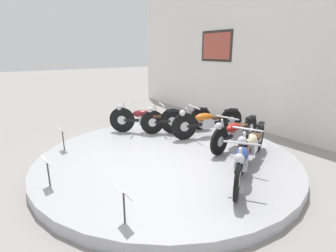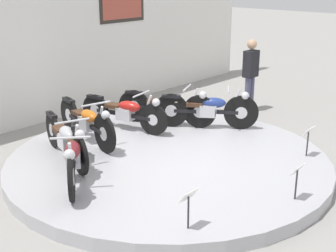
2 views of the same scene
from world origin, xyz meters
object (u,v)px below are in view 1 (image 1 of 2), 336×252
(motorcycle_maroon, at_px, (146,118))
(motorcycle_orange, at_px, (207,121))
(info_placard_front_left, at_px, (63,134))
(motorcycle_red, at_px, (235,131))
(info_placard_front_centre, at_px, (47,165))
(motorcycle_silver, at_px, (176,118))
(motorcycle_cream, at_px, (251,144))
(motorcycle_blue, at_px, (242,158))
(info_placard_front_right, at_px, (124,197))

(motorcycle_maroon, height_order, motorcycle_orange, same)
(motorcycle_orange, relative_size, info_placard_front_left, 3.89)
(motorcycle_red, xyz_separation_m, info_placard_front_centre, (-0.46, -3.82, -0.00))
(motorcycle_silver, distance_m, motorcycle_cream, 2.46)
(motorcycle_blue, bearing_deg, motorcycle_red, 135.56)
(motorcycle_silver, height_order, info_placard_front_left, motorcycle_silver)
(motorcycle_blue, distance_m, info_placard_front_left, 3.79)
(motorcycle_maroon, height_order, motorcycle_blue, motorcycle_maroon)
(motorcycle_red, height_order, info_placard_front_left, motorcycle_red)
(motorcycle_maroon, relative_size, info_placard_front_left, 3.09)
(motorcycle_blue, height_order, info_placard_front_left, motorcycle_blue)
(motorcycle_orange, bearing_deg, motorcycle_red, -0.27)
(motorcycle_orange, distance_m, info_placard_front_right, 3.80)
(motorcycle_orange, bearing_deg, motorcycle_cream, -13.93)
(motorcycle_red, relative_size, info_placard_front_left, 3.75)
(motorcycle_silver, relative_size, motorcycle_cream, 1.03)
(info_placard_front_right, bearing_deg, info_placard_front_left, 180.00)
(motorcycle_red, xyz_separation_m, info_placard_front_right, (1.08, -3.23, -0.00))
(motorcycle_orange, xyz_separation_m, info_placard_front_centre, (0.46, -3.82, -0.03))
(motorcycle_red, xyz_separation_m, motorcycle_cream, (0.77, -0.42, 0.02))
(info_placard_front_left, bearing_deg, motorcycle_maroon, 91.70)
(motorcycle_maroon, bearing_deg, info_placard_front_left, -88.30)
(motorcycle_maroon, bearing_deg, motorcycle_orange, 44.41)
(motorcycle_maroon, distance_m, info_placard_front_right, 3.79)
(motorcycle_silver, relative_size, info_placard_front_centre, 3.70)
(motorcycle_cream, xyz_separation_m, info_placard_front_right, (0.31, -2.81, -0.02))
(motorcycle_orange, bearing_deg, motorcycle_blue, -28.52)
(info_placard_front_left, distance_m, info_placard_front_centre, 1.65)
(motorcycle_maroon, distance_m, motorcycle_orange, 1.60)
(motorcycle_blue, bearing_deg, motorcycle_orange, 151.48)
(motorcycle_silver, height_order, info_placard_front_centre, motorcycle_silver)
(info_placard_front_left, bearing_deg, motorcycle_blue, 33.82)
(motorcycle_silver, distance_m, motorcycle_blue, 2.92)
(motorcycle_maroon, relative_size, motorcycle_orange, 0.79)
(motorcycle_orange, relative_size, motorcycle_blue, 1.19)
(motorcycle_maroon, relative_size, motorcycle_red, 0.82)
(motorcycle_cream, height_order, info_placard_front_right, motorcycle_cream)
(info_placard_front_left, xyz_separation_m, info_placard_front_right, (3.09, 0.00, 0.00))
(motorcycle_silver, bearing_deg, info_placard_front_right, -45.37)
(motorcycle_silver, distance_m, motorcycle_red, 1.74)
(motorcycle_silver, height_order, info_placard_front_right, motorcycle_silver)
(info_placard_front_centre, bearing_deg, motorcycle_silver, 109.85)
(motorcycle_maroon, xyz_separation_m, motorcycle_cream, (2.84, 0.70, -0.01))
(info_placard_front_centre, bearing_deg, motorcycle_cream, 70.11)
(motorcycle_silver, bearing_deg, motorcycle_blue, -13.86)
(motorcycle_silver, height_order, motorcycle_blue, motorcycle_blue)
(motorcycle_red, xyz_separation_m, info_placard_front_left, (-2.01, -3.23, -0.00))
(motorcycle_red, relative_size, motorcycle_cream, 1.04)
(motorcycle_orange, relative_size, motorcycle_red, 1.04)
(motorcycle_cream, relative_size, info_placard_front_right, 3.60)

